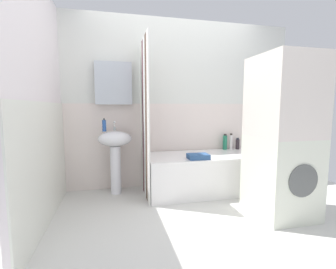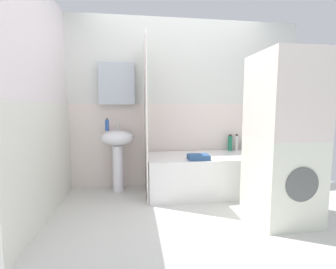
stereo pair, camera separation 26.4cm
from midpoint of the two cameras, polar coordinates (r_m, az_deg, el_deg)
name	(u,v)px [view 1 (the left image)]	position (r m, az deg, el deg)	size (l,w,h in m)	color
ground_plane	(206,223)	(2.60, 5.92, -20.24)	(4.80, 5.60, 0.04)	silver
wall_back_tiled	(171,108)	(3.53, -1.40, 6.31)	(3.60, 0.18, 2.40)	silver
wall_left_tiled	(40,111)	(2.66, -30.74, 4.90)	(0.07, 1.81, 2.40)	silver
sink	(115,148)	(3.27, -14.72, -3.15)	(0.44, 0.34, 0.84)	white
faucet	(115,126)	(3.32, -14.82, 1.93)	(0.03, 0.12, 0.12)	silver
soap_dispenser	(104,126)	(3.25, -17.19, 2.04)	(0.05, 0.05, 0.17)	#2A529D
bathtub	(203,173)	(3.35, 5.98, -9.06)	(1.55, 0.74, 0.51)	white
shower_curtain	(145,119)	(3.06, -7.99, 3.64)	(0.01, 0.74, 2.00)	white
body_wash_bottle	(238,144)	(3.80, 14.29, -2.19)	(0.06, 0.06, 0.17)	#31292E
conditioner_bottle	(231,142)	(3.76, 12.81, -1.70)	(0.05, 0.05, 0.24)	white
shampoo_bottle	(225,142)	(3.71, 11.41, -1.80)	(0.06, 0.06, 0.24)	#227757
towel_folded	(198,156)	(3.01, 4.68, -5.23)	(0.26, 0.19, 0.06)	#2E5081
washer_dryer_stack	(282,137)	(2.73, 23.04, -0.58)	(0.58, 0.64, 1.68)	silver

